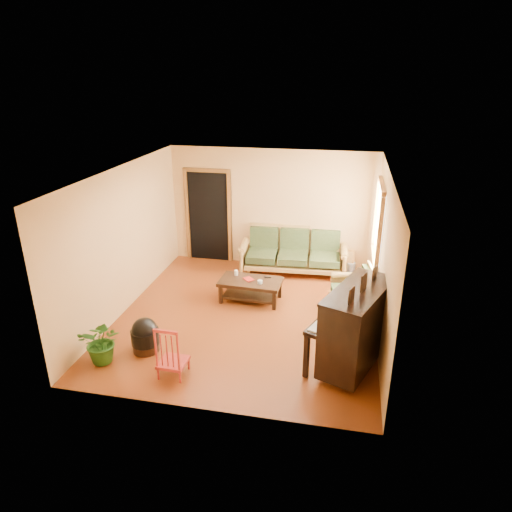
% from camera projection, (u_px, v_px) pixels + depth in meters
% --- Properties ---
extents(floor, '(5.00, 5.00, 0.00)m').
position_uv_depth(floor, '(247.00, 316.00, 8.21)').
color(floor, '#5A230B').
rests_on(floor, ground).
extents(doorway, '(1.08, 0.16, 2.05)m').
position_uv_depth(doorway, '(208.00, 217.00, 10.35)').
color(doorway, black).
rests_on(doorway, floor).
extents(window, '(0.12, 1.36, 1.46)m').
position_uv_depth(window, '(379.00, 223.00, 8.42)').
color(window, white).
rests_on(window, right_wall).
extents(sofa, '(2.29, 1.06, 0.96)m').
position_uv_depth(sofa, '(293.00, 251.00, 9.85)').
color(sofa, olive).
rests_on(sofa, floor).
extents(coffee_table, '(1.19, 0.69, 0.42)m').
position_uv_depth(coffee_table, '(251.00, 290.00, 8.70)').
color(coffee_table, black).
rests_on(coffee_table, floor).
extents(armchair, '(0.94, 0.98, 0.85)m').
position_uv_depth(armchair, '(351.00, 289.00, 8.29)').
color(armchair, olive).
rests_on(armchair, floor).
extents(piano, '(1.32, 1.65, 1.27)m').
position_uv_depth(piano, '(356.00, 329.00, 6.59)').
color(piano, black).
rests_on(piano, floor).
extents(footstool, '(0.56, 0.56, 0.42)m').
position_uv_depth(footstool, '(145.00, 339.00, 7.13)').
color(footstool, black).
rests_on(footstool, floor).
extents(red_chair, '(0.40, 0.44, 0.83)m').
position_uv_depth(red_chair, '(172.00, 350.00, 6.48)').
color(red_chair, maroon).
rests_on(red_chair, floor).
extents(leaning_frame, '(0.41, 0.16, 0.54)m').
position_uv_depth(leaning_frame, '(345.00, 260.00, 9.95)').
color(leaning_frame, '#AD7A39').
rests_on(leaning_frame, floor).
extents(ceramic_crock, '(0.23, 0.23, 0.23)m').
position_uv_depth(ceramic_crock, '(351.00, 268.00, 9.95)').
color(ceramic_crock, '#375DA5').
rests_on(ceramic_crock, floor).
extents(potted_plant, '(0.70, 0.63, 0.69)m').
position_uv_depth(potted_plant, '(102.00, 342.00, 6.81)').
color(potted_plant, '#275F1B').
rests_on(potted_plant, floor).
extents(book, '(0.25, 0.25, 0.02)m').
position_uv_depth(book, '(245.00, 280.00, 8.60)').
color(book, maroon).
rests_on(book, coffee_table).
extents(candle, '(0.08, 0.08, 0.11)m').
position_uv_depth(candle, '(236.00, 273.00, 8.82)').
color(candle, white).
rests_on(candle, coffee_table).
extents(glass_jar, '(0.12, 0.12, 0.06)m').
position_uv_depth(glass_jar, '(260.00, 282.00, 8.48)').
color(glass_jar, white).
rests_on(glass_jar, coffee_table).
extents(remote, '(0.15, 0.06, 0.01)m').
position_uv_depth(remote, '(267.00, 277.00, 8.73)').
color(remote, black).
rests_on(remote, coffee_table).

